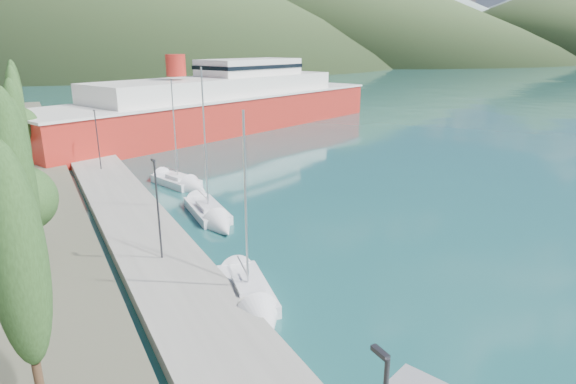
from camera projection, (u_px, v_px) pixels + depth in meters
ground at (90, 98)px, 122.98m from camera, size 1400.00×1400.00×0.00m
quay at (124, 206)px, 39.83m from camera, size 5.00×88.00×0.80m
tree_row at (17, 136)px, 40.23m from camera, size 4.07×64.42×10.90m
lamp_posts at (152, 200)px, 29.40m from camera, size 0.15×45.66×6.06m
sailboat_near at (255, 308)px, 24.55m from camera, size 3.69×8.01×11.09m
sailboat_mid at (215, 219)px, 36.99m from camera, size 2.78×8.80×12.50m
sailboat_far at (187, 185)px, 45.87m from camera, size 4.53×7.88×11.04m
ferry at (224, 106)px, 76.65m from camera, size 63.26×35.68×12.48m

